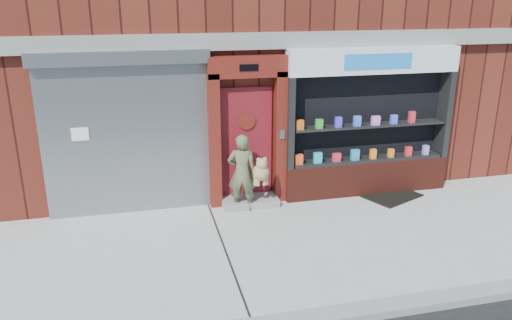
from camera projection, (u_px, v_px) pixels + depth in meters
name	position (u px, v px, depth m)	size (l,w,h in m)	color
ground	(315.00, 240.00, 8.47)	(80.00, 80.00, 0.00)	#9E9E99
curb	(372.00, 310.00, 6.47)	(60.00, 0.30, 0.12)	gray
shutter_bay	(126.00, 124.00, 9.05)	(3.10, 0.30, 3.04)	gray
red_door_bay	(248.00, 132.00, 9.57)	(1.52, 0.58, 2.90)	#55140E
pharmacy_bay	(368.00, 129.00, 10.10)	(3.50, 0.41, 3.00)	#561D14
woman	(245.00, 172.00, 9.42)	(0.80, 0.58, 1.51)	#535C3C
doormat	(392.00, 196.00, 10.28)	(1.10, 0.77, 0.03)	black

